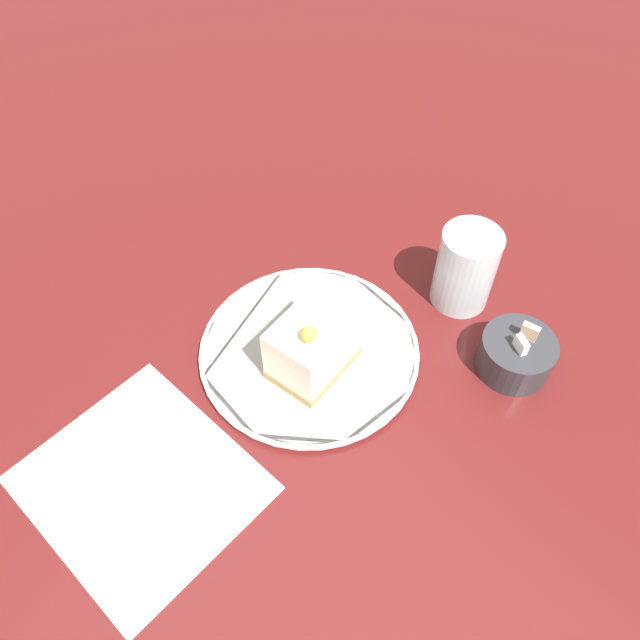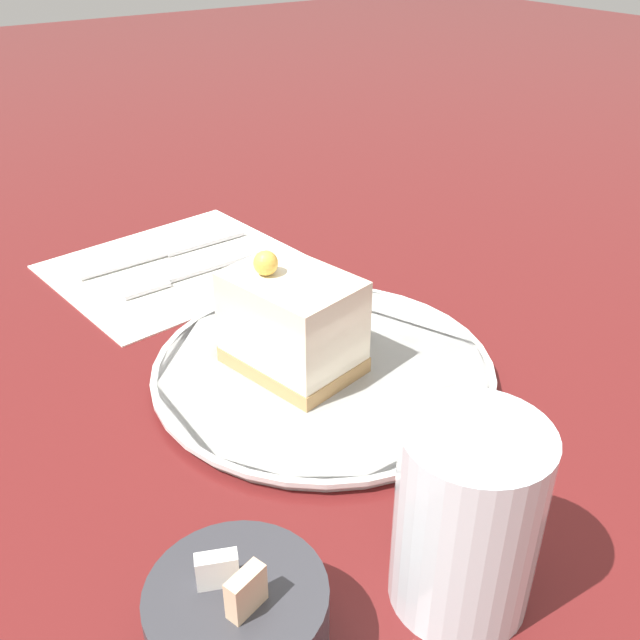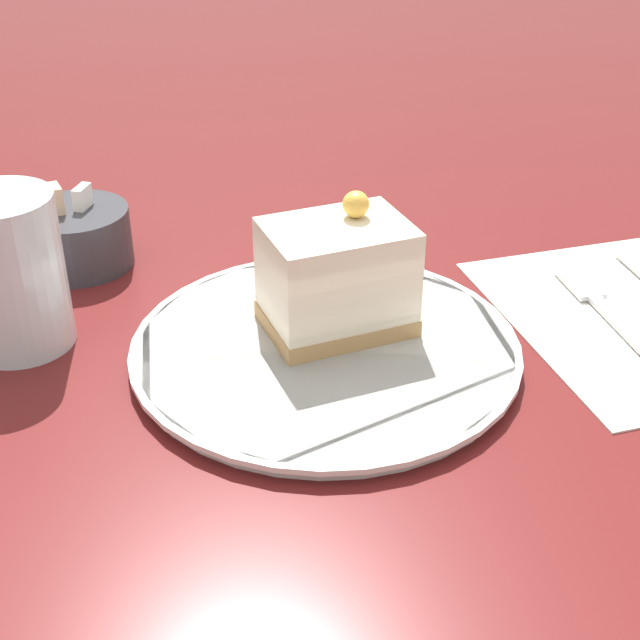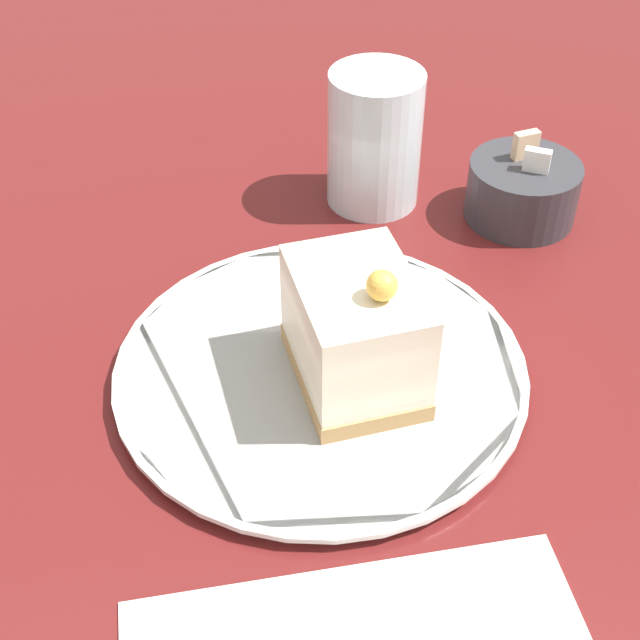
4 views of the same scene
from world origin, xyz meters
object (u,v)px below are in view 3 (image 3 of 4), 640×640
drinking_glass (9,272)px  cake_slice (337,277)px  fork (605,309)px  plate (326,349)px  sugar_bowl (77,237)px

drinking_glass → cake_slice: bearing=-9.0°
cake_slice → fork: (0.20, 0.00, -0.05)m
fork → drinking_glass: size_ratio=1.44×
cake_slice → drinking_glass: (-0.22, 0.03, 0.00)m
plate → fork: size_ratio=1.68×
drinking_glass → fork: bearing=-4.7°
fork → sugar_bowl: size_ratio=1.81×
plate → cake_slice: (0.01, 0.02, 0.04)m
sugar_bowl → drinking_glass: bearing=-105.9°
plate → sugar_bowl: 0.25m
plate → fork: 0.22m
sugar_bowl → drinking_glass: size_ratio=0.79×
plate → drinking_glass: drinking_glass is taller
cake_slice → sugar_bowl: (-0.19, 0.15, -0.03)m
cake_slice → drinking_glass: bearing=158.5°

